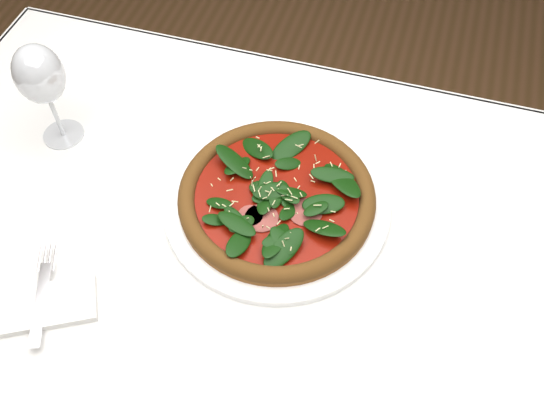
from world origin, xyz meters
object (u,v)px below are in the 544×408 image
(plate, at_px, (277,202))
(wine_glass, at_px, (40,76))
(pizza, at_px, (277,194))
(napkin, at_px, (42,307))

(plate, bearing_deg, wine_glass, 174.71)
(pizza, xyz_separation_m, wine_glass, (-0.38, 0.04, 0.10))
(wine_glass, bearing_deg, napkin, -66.81)
(plate, height_order, napkin, plate)
(napkin, bearing_deg, plate, 45.31)
(wine_glass, height_order, napkin, wine_glass)
(pizza, relative_size, wine_glass, 2.00)
(wine_glass, bearing_deg, pizza, -5.29)
(plate, relative_size, napkin, 2.37)
(plate, height_order, wine_glass, wine_glass)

